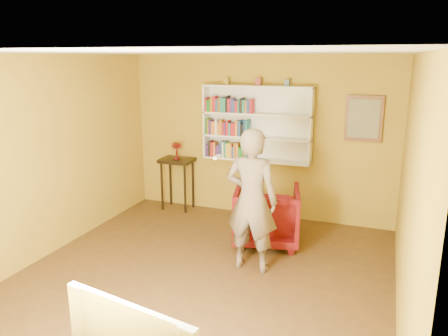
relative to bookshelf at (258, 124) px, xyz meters
The scene contains 14 objects.
room_shell 2.48m from the bookshelf, 90.00° to the right, with size 5.30×5.80×2.88m.
bookshelf is the anchor object (origin of this frame).
books_row_lower 0.68m from the bookshelf, 167.84° to the right, with size 0.74×0.19×0.27m.
books_row_middle 0.51m from the bookshelf, 167.52° to the right, with size 0.74×0.19×0.27m.
books_row_upper 0.56m from the bookshelf, 167.47° to the right, with size 0.80×0.19×0.27m.
ornament_left 0.85m from the bookshelf, behind, with size 0.08×0.08×0.10m, color olive.
ornament_centre 0.68m from the bookshelf, 75.75° to the right, with size 0.09×0.09×0.12m, color brown.
ornament_right 0.83m from the bookshelf, ahead, with size 0.07×0.07×0.10m, color #485E78.
framed_painting 1.66m from the bookshelf, ahead, with size 0.55×0.05×0.70m.
console_table 1.65m from the bookshelf, behind, with size 0.56×0.43×0.92m.
ruby_lustre 1.50m from the bookshelf, behind, with size 0.18×0.18×0.29m.
armchair 1.63m from the bookshelf, 66.13° to the right, with size 0.91×0.94×0.85m, color #4A050B.
person 2.07m from the bookshelf, 75.56° to the right, with size 0.67×0.44×1.84m, color #695A4D.
game_remote 2.24m from the bookshelf, 85.86° to the right, with size 0.04×0.15×0.04m, color white.
Camera 1 is at (1.98, -4.44, 2.65)m, focal length 35.00 mm.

